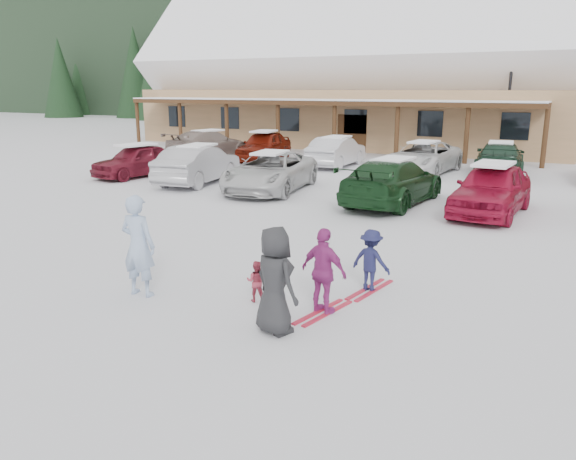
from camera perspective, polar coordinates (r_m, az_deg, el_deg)
The scene contains 22 objects.
ground at distance 10.69m, azimuth -3.95°, elevation -6.19°, with size 160.00×160.00×0.00m, color silver.
day_lodge at distance 39.16m, azimuth 6.56°, elevation 14.47°, with size 29.12×12.50×10.38m.
lamp_post at distance 32.93m, azimuth 21.56°, elevation 12.81°, with size 0.50×0.25×6.10m.
conifer_0 at distance 49.66m, azimuth -11.81°, elevation 16.22°, with size 4.40×4.40×10.20m.
conifer_2 at distance 61.69m, azimuth -7.51°, elevation 17.01°, with size 5.28×5.28×12.24m.
adult_skier at distance 10.55m, azimuth -14.96°, elevation -1.55°, with size 0.69×0.45×1.89m, color #9BB3D4.
toddler_red at distance 10.06m, azimuth -3.23°, elevation -5.21°, with size 0.37×0.29×0.76m, color #AA3548.
child_navy at distance 10.61m, azimuth 8.43°, elevation -3.08°, with size 0.77×0.44×1.19m, color #191B41.
skis_child_navy at distance 10.79m, azimuth 8.31°, elevation -6.02°, with size 0.20×1.40×0.03m, color #B41931.
child_magenta at distance 9.42m, azimuth 3.66°, elevation -4.24°, with size 0.87×0.36×1.49m, color #9F2C7C.
skis_child_magenta at distance 9.67m, azimuth 3.60°, elevation -8.35°, with size 0.20×1.40×0.03m, color #B41931.
bystander_dark at distance 8.65m, azimuth -1.33°, elevation -5.15°, with size 0.83×0.54×1.70m, color #262628.
parked_car_0 at distance 25.13m, azimuth -15.08°, elevation 6.82°, with size 1.63×4.05×1.38m, color maroon.
parked_car_1 at distance 22.78m, azimuth -9.11°, elevation 6.59°, with size 1.61×4.63×1.52m, color #AAA9AE.
parked_car_2 at distance 20.85m, azimuth -1.80°, elevation 5.94°, with size 2.38×5.16×1.43m, color silver.
parked_car_3 at distance 18.75m, azimuth 10.58°, elevation 4.86°, with size 2.09×5.14×1.49m, color #143719.
parked_car_4 at distance 18.00m, azimuth 19.97°, elevation 3.93°, with size 1.81×4.51×1.54m, color #A51333.
parked_car_7 at distance 31.22m, azimuth -8.09°, elevation 8.63°, with size 2.09×5.15×1.49m, color gray.
parked_car_8 at distance 29.73m, azimuth -2.46°, elevation 8.53°, with size 1.82×4.53×1.54m, color maroon.
parked_car_9 at distance 27.54m, azimuth 4.95°, elevation 7.93°, with size 1.52×4.37×1.44m, color silver.
parked_car_10 at distance 26.03m, azimuth 13.54°, elevation 7.18°, with size 2.33×5.06×1.41m, color silver.
parked_car_11 at distance 26.51m, azimuth 20.71°, elevation 6.80°, with size 1.99×4.89×1.42m, color #1E3C2B.
Camera 1 is at (5.30, -8.50, 3.73)m, focal length 35.00 mm.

